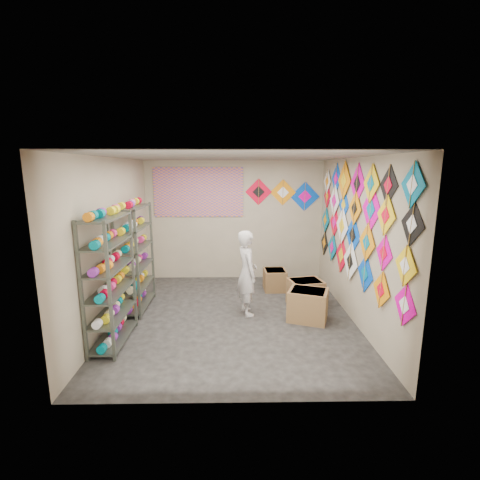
{
  "coord_description": "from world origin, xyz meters",
  "views": [
    {
      "loc": [
        0.0,
        -5.62,
        2.52
      ],
      "look_at": [
        0.1,
        0.3,
        1.3
      ],
      "focal_mm": 26.0,
      "sensor_mm": 36.0,
      "label": 1
    }
  ],
  "objects_px": {
    "shelf_rack_front": "(110,281)",
    "carton_a": "(308,305)",
    "shelf_rack_back": "(135,258)",
    "carton_b": "(305,293)",
    "shopkeeper": "(247,273)",
    "carton_c": "(275,280)"
  },
  "relations": [
    {
      "from": "shelf_rack_back",
      "to": "shelf_rack_front",
      "type": "bearing_deg",
      "value": -90.0
    },
    {
      "from": "carton_b",
      "to": "carton_a",
      "type": "bearing_deg",
      "value": -108.99
    },
    {
      "from": "shelf_rack_back",
      "to": "carton_a",
      "type": "xyz_separation_m",
      "value": [
        3.02,
        -0.57,
        -0.69
      ]
    },
    {
      "from": "shopkeeper",
      "to": "carton_b",
      "type": "xyz_separation_m",
      "value": [
        1.11,
        0.35,
        -0.5
      ]
    },
    {
      "from": "shopkeeper",
      "to": "carton_c",
      "type": "height_order",
      "value": "shopkeeper"
    },
    {
      "from": "shelf_rack_front",
      "to": "shopkeeper",
      "type": "distance_m",
      "value": 2.25
    },
    {
      "from": "carton_a",
      "to": "shelf_rack_front",
      "type": "bearing_deg",
      "value": -146.5
    },
    {
      "from": "carton_a",
      "to": "carton_c",
      "type": "bearing_deg",
      "value": 124.35
    },
    {
      "from": "shelf_rack_front",
      "to": "carton_b",
      "type": "height_order",
      "value": "shelf_rack_front"
    },
    {
      "from": "shelf_rack_front",
      "to": "shelf_rack_back",
      "type": "bearing_deg",
      "value": 90.0
    },
    {
      "from": "carton_a",
      "to": "carton_b",
      "type": "xyz_separation_m",
      "value": [
        0.09,
        0.63,
        -0.02
      ]
    },
    {
      "from": "shelf_rack_front",
      "to": "carton_a",
      "type": "distance_m",
      "value": 3.18
    },
    {
      "from": "carton_c",
      "to": "carton_b",
      "type": "bearing_deg",
      "value": -63.62
    },
    {
      "from": "shopkeeper",
      "to": "carton_a",
      "type": "relative_size",
      "value": 2.38
    },
    {
      "from": "shopkeeper",
      "to": "carton_a",
      "type": "distance_m",
      "value": 1.17
    },
    {
      "from": "shelf_rack_back",
      "to": "carton_b",
      "type": "xyz_separation_m",
      "value": [
        3.11,
        0.05,
        -0.71
      ]
    },
    {
      "from": "carton_a",
      "to": "carton_c",
      "type": "height_order",
      "value": "carton_a"
    },
    {
      "from": "shelf_rack_front",
      "to": "carton_c",
      "type": "distance_m",
      "value": 3.53
    },
    {
      "from": "shopkeeper",
      "to": "carton_c",
      "type": "xyz_separation_m",
      "value": [
        0.64,
        1.22,
        -0.53
      ]
    },
    {
      "from": "shelf_rack_front",
      "to": "carton_b",
      "type": "relative_size",
      "value": 3.18
    },
    {
      "from": "carton_a",
      "to": "shelf_rack_back",
      "type": "bearing_deg",
      "value": -170.78
    },
    {
      "from": "shelf_rack_back",
      "to": "shopkeeper",
      "type": "xyz_separation_m",
      "value": [
        2.0,
        -0.29,
        -0.2
      ]
    }
  ]
}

